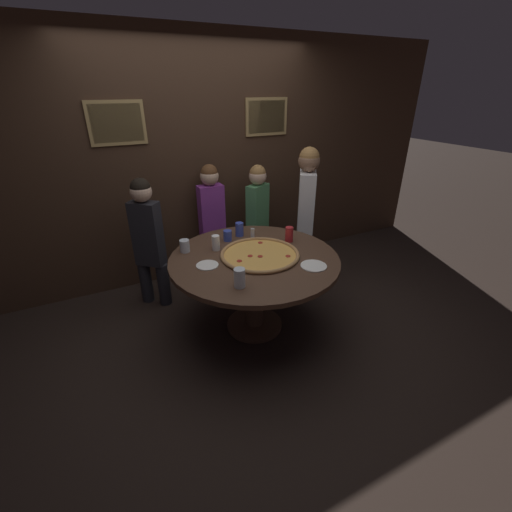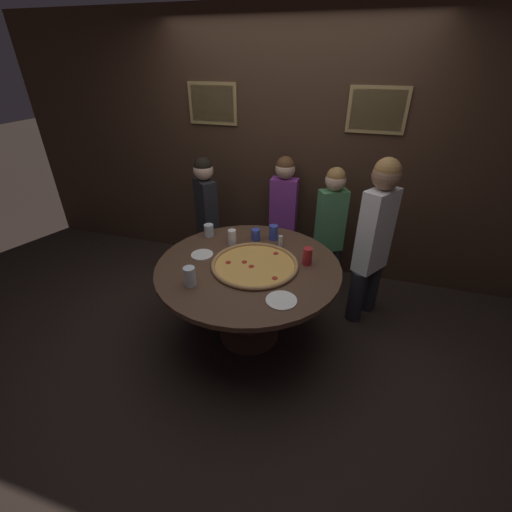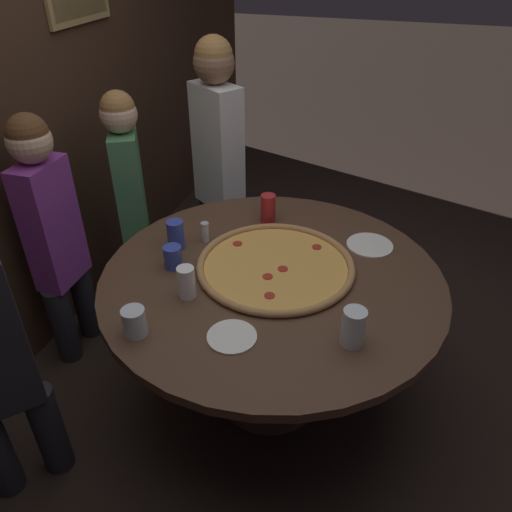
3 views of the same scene
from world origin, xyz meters
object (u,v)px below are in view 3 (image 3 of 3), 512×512
(drink_cup_by_shaker, at_px, (353,327))
(diner_far_left, at_px, (218,152))
(drink_cup_near_right, at_px, (134,322))
(white_plate_right_side, at_px, (232,337))
(drink_cup_centre_back, at_px, (173,257))
(giant_pizza, at_px, (275,265))
(drink_cup_near_left, at_px, (176,235))
(dining_table, at_px, (271,301))
(white_plate_beside_cup, at_px, (370,245))
(drink_cup_beside_pizza, at_px, (268,208))
(diner_far_right, at_px, (130,191))
(condiment_shaker, at_px, (205,232))
(drink_cup_far_right, at_px, (186,282))
(diner_centre_back, at_px, (53,230))

(drink_cup_by_shaker, bearing_deg, diner_far_left, 38.51)
(drink_cup_near_right, bearing_deg, white_plate_right_side, -75.71)
(white_plate_right_side, bearing_deg, drink_cup_centre_back, 48.94)
(giant_pizza, xyz_separation_m, drink_cup_near_left, (0.02, 0.48, 0.05))
(dining_table, relative_size, white_plate_beside_cup, 6.84)
(giant_pizza, bearing_deg, drink_cup_by_shaker, -133.42)
(drink_cup_beside_pizza, bearing_deg, white_plate_beside_cup, -98.97)
(giant_pizza, xyz_separation_m, diner_far_right, (0.48, 0.98, -0.02))
(white_plate_beside_cup, xyz_separation_m, white_plate_right_side, (-0.78, 0.40, 0.00))
(dining_table, relative_size, condiment_shaker, 15.14)
(drink_cup_near_left, relative_size, white_plate_beside_cup, 0.63)
(diner_far_right, bearing_deg, drink_cup_centre_back, 14.32)
(drink_cup_far_right, relative_size, diner_far_right, 0.11)
(drink_cup_near_right, bearing_deg, dining_table, -36.53)
(drink_cup_beside_pizza, bearing_deg, drink_cup_near_right, 166.72)
(condiment_shaker, bearing_deg, diner_far_left, 16.83)
(dining_table, distance_m, condiment_shaker, 0.46)
(white_plate_right_side, height_order, condiment_shaker, condiment_shaker)
(drink_cup_centre_back, height_order, condiment_shaker, drink_cup_centre_back)
(drink_cup_beside_pizza, relative_size, white_plate_beside_cup, 0.67)
(white_plate_beside_cup, height_order, diner_far_right, diner_far_right)
(white_plate_right_side, bearing_deg, diner_far_left, 23.10)
(drink_cup_far_right, relative_size, white_plate_beside_cup, 0.64)
(drink_cup_far_right, distance_m, condiment_shaker, 0.42)
(white_plate_right_side, distance_m, diner_centre_back, 1.17)
(drink_cup_near_left, bearing_deg, condiment_shaker, -49.29)
(diner_far_left, bearing_deg, diner_far_right, -99.70)
(drink_cup_near_left, bearing_deg, drink_cup_centre_back, -159.66)
(drink_cup_far_right, xyz_separation_m, diner_far_left, (1.18, 0.32, 0.05))
(white_plate_right_side, bearing_deg, diner_centre_back, 68.10)
(drink_cup_near_left, bearing_deg, drink_cup_by_shaker, -114.18)
(giant_pizza, relative_size, drink_cup_beside_pizza, 4.82)
(drink_cup_near_left, xyz_separation_m, drink_cup_near_right, (-0.58, -0.11, -0.01))
(drink_cup_beside_pizza, distance_m, white_plate_beside_cup, 0.53)
(white_plate_right_side, bearing_deg, drink_cup_near_right, 104.29)
(drink_cup_far_right, bearing_deg, drink_cup_near_left, 31.72)
(drink_cup_by_shaker, height_order, diner_far_right, diner_far_right)
(drink_cup_by_shaker, distance_m, condiment_shaker, 0.90)
(drink_cup_beside_pizza, height_order, white_plate_beside_cup, drink_cup_beside_pizza)
(condiment_shaker, xyz_separation_m, diner_far_left, (0.77, 0.23, 0.07))
(drink_cup_near_left, xyz_separation_m, condiment_shaker, (0.09, -0.11, -0.02))
(dining_table, bearing_deg, giant_pizza, 1.16)
(white_plate_right_side, bearing_deg, white_plate_beside_cup, -27.37)
(drink_cup_near_left, relative_size, drink_cup_by_shaker, 0.92)
(drink_cup_near_right, relative_size, diner_far_right, 0.09)
(dining_table, bearing_deg, drink_cup_centre_back, 99.45)
(white_plate_beside_cup, height_order, diner_centre_back, diner_centre_back)
(drink_cup_by_shaker, xyz_separation_m, white_plate_right_side, (-0.10, 0.42, -0.07))
(drink_cup_near_right, bearing_deg, giant_pizza, -33.70)
(diner_far_left, bearing_deg, drink_cup_by_shaker, -18.49)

